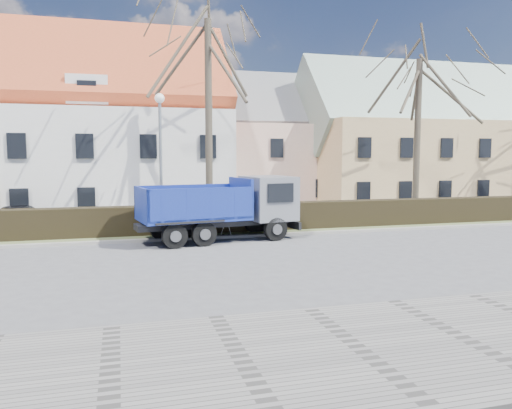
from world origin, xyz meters
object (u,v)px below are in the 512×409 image
object	(u,v)px
streetlight	(161,163)
cart_frame	(222,231)
dump_truck	(214,208)
parked_car_a	(25,216)

from	to	relation	value
streetlight	cart_frame	world-z (taller)	streetlight
cart_frame	dump_truck	bearing A→B (deg)	-125.73
dump_truck	streetlight	distance (m)	3.97
dump_truck	parked_car_a	xyz separation A→B (m)	(-8.40, 6.04, -0.78)
dump_truck	cart_frame	bearing A→B (deg)	45.29
parked_car_a	dump_truck	bearing A→B (deg)	-147.97
streetlight	cart_frame	bearing A→B (deg)	-42.43
dump_truck	parked_car_a	distance (m)	10.38
dump_truck	parked_car_a	bearing A→B (deg)	135.28
streetlight	parked_car_a	distance (m)	7.65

